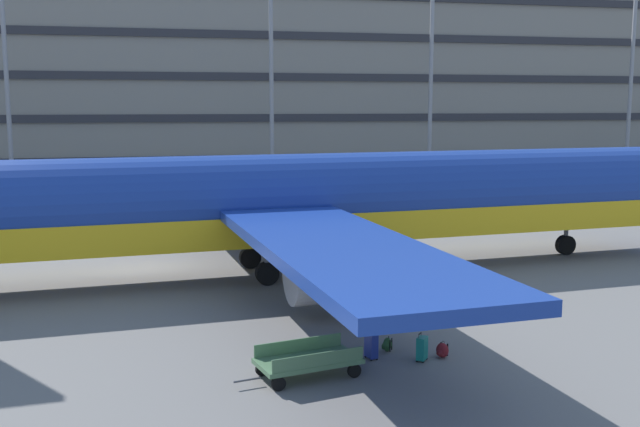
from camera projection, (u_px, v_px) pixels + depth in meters
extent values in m
plane|color=slate|center=(146.00, 274.00, 30.51)|extent=(600.00, 600.00, 0.00)
cube|color=gray|center=(145.00, 79.00, 73.28)|extent=(148.99, 15.13, 18.80)
cube|color=#2D2D33|center=(147.00, 160.00, 66.98)|extent=(147.50, 0.24, 0.70)
cube|color=#2D2D33|center=(146.00, 118.00, 66.43)|extent=(147.50, 0.24, 0.70)
cube|color=#2D2D33|center=(145.00, 76.00, 65.88)|extent=(147.50, 0.24, 0.70)
cube|color=#2D2D33|center=(143.00, 32.00, 65.34)|extent=(147.50, 0.24, 0.70)
cylinder|color=navy|center=(291.00, 199.00, 30.04)|extent=(34.85, 6.51, 3.67)
cube|color=yellow|center=(291.00, 224.00, 30.19)|extent=(33.46, 6.33, 1.17)
cube|color=navy|center=(226.00, 184.00, 38.38)|extent=(5.59, 14.87, 0.36)
cube|color=navy|center=(341.00, 249.00, 21.19)|extent=(5.59, 14.87, 0.36)
cylinder|color=#9E9EA3|center=(246.00, 216.00, 36.25)|extent=(2.78, 2.23, 2.02)
cylinder|color=#9E9EA3|center=(329.00, 272.00, 24.00)|extent=(2.78, 2.23, 2.02)
cylinder|color=black|center=(565.00, 245.00, 34.35)|extent=(0.93, 0.42, 0.90)
cylinder|color=slate|center=(566.00, 231.00, 34.26)|extent=(0.20, 0.20, 1.26)
cylinder|color=black|center=(250.00, 258.00, 31.48)|extent=(0.93, 0.42, 0.90)
cylinder|color=slate|center=(250.00, 243.00, 31.39)|extent=(0.20, 0.20, 1.26)
cylinder|color=black|center=(267.00, 273.00, 28.55)|extent=(0.93, 0.42, 0.90)
cylinder|color=slate|center=(267.00, 257.00, 28.45)|extent=(0.20, 0.20, 1.26)
cylinder|color=gray|center=(4.00, 44.00, 57.44)|extent=(0.36, 0.36, 23.00)
cylinder|color=gray|center=(271.00, 46.00, 61.98)|extent=(0.36, 0.36, 23.49)
cylinder|color=gray|center=(431.00, 63.00, 65.28)|extent=(0.36, 0.36, 21.05)
cylinder|color=gray|center=(632.00, 66.00, 69.66)|extent=(0.36, 0.36, 20.94)
cube|color=navy|center=(371.00, 343.00, 20.25)|extent=(0.32, 0.43, 0.77)
cylinder|color=#333338|center=(367.00, 325.00, 20.24)|extent=(0.02, 0.02, 0.21)
cylinder|color=#333338|center=(371.00, 327.00, 20.05)|extent=(0.02, 0.02, 0.21)
cube|color=black|center=(369.00, 323.00, 20.13)|extent=(0.08, 0.21, 0.02)
cylinder|color=black|center=(371.00, 356.00, 20.48)|extent=(0.05, 0.03, 0.05)
cylinder|color=black|center=(377.00, 359.00, 20.21)|extent=(0.05, 0.03, 0.05)
cylinder|color=black|center=(365.00, 357.00, 20.40)|extent=(0.05, 0.03, 0.05)
cylinder|color=black|center=(371.00, 360.00, 20.13)|extent=(0.05, 0.03, 0.05)
cube|color=#147266|center=(422.00, 348.00, 20.10)|extent=(0.41, 0.43, 0.62)
cylinder|color=#333338|center=(421.00, 334.00, 20.16)|extent=(0.02, 0.02, 0.09)
cylinder|color=#333338|center=(419.00, 336.00, 19.98)|extent=(0.02, 0.02, 0.09)
cube|color=black|center=(420.00, 334.00, 20.07)|extent=(0.15, 0.17, 0.02)
cylinder|color=black|center=(427.00, 359.00, 20.24)|extent=(0.05, 0.05, 0.05)
cylinder|color=black|center=(423.00, 362.00, 19.97)|extent=(0.05, 0.05, 0.05)
cylinder|color=black|center=(420.00, 358.00, 20.31)|extent=(0.05, 0.05, 0.05)
cylinder|color=black|center=(417.00, 361.00, 20.05)|extent=(0.05, 0.05, 0.05)
ellipsoid|color=maroon|center=(442.00, 350.00, 20.38)|extent=(0.43, 0.43, 0.41)
ellipsoid|color=maroon|center=(441.00, 354.00, 20.30)|extent=(0.25, 0.26, 0.19)
torus|color=black|center=(443.00, 342.00, 20.38)|extent=(0.06, 0.07, 0.08)
cube|color=black|center=(447.00, 350.00, 20.42)|extent=(0.04, 0.04, 0.35)
cube|color=black|center=(441.00, 349.00, 20.53)|extent=(0.04, 0.04, 0.35)
ellipsoid|color=#264C26|center=(387.00, 344.00, 20.89)|extent=(0.38, 0.41, 0.40)
ellipsoid|color=#264C26|center=(384.00, 346.00, 20.94)|extent=(0.22, 0.25, 0.18)
torus|color=black|center=(389.00, 337.00, 20.85)|extent=(0.06, 0.08, 0.08)
cube|color=black|center=(390.00, 346.00, 20.77)|extent=(0.04, 0.04, 0.34)
cube|color=black|center=(392.00, 344.00, 20.94)|extent=(0.04, 0.04, 0.34)
cube|color=#4C724C|center=(308.00, 361.00, 18.91)|extent=(2.82, 1.83, 0.12)
cylinder|color=#4C4C51|center=(247.00, 380.00, 18.25)|extent=(0.69, 0.20, 0.05)
cube|color=#4C724C|center=(318.00, 361.00, 18.33)|extent=(2.42, 0.57, 0.40)
cube|color=#4C724C|center=(298.00, 346.00, 19.44)|extent=(2.42, 0.57, 0.40)
cylinder|color=black|center=(279.00, 384.00, 18.02)|extent=(0.37, 0.18, 0.36)
cylinder|color=black|center=(262.00, 369.00, 19.01)|extent=(0.37, 0.18, 0.36)
cylinder|color=black|center=(354.00, 371.00, 18.89)|extent=(0.37, 0.18, 0.36)
cylinder|color=black|center=(335.00, 357.00, 19.88)|extent=(0.37, 0.18, 0.36)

